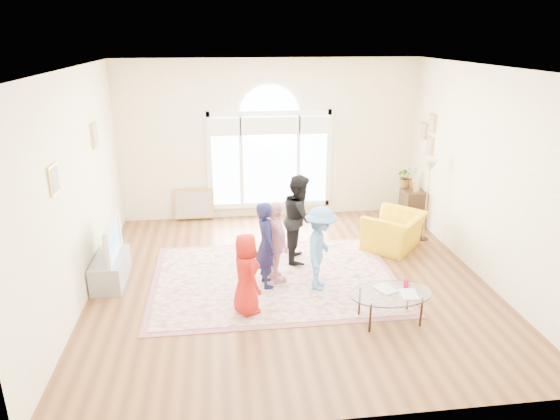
{
  "coord_description": "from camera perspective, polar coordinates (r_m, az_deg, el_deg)",
  "views": [
    {
      "loc": [
        -1.01,
        -6.88,
        3.65
      ],
      "look_at": [
        -0.12,
        0.3,
        1.07
      ],
      "focal_mm": 32.0,
      "sensor_mm": 36.0,
      "label": 1
    }
  ],
  "objects": [
    {
      "name": "ground",
      "position": [
        7.86,
        1.15,
        -8.05
      ],
      "size": [
        6.0,
        6.0,
        0.0
      ],
      "primitive_type": "plane",
      "color": "#56321C",
      "rests_on": "ground"
    },
    {
      "name": "room_shell",
      "position": [
        9.99,
        -1.05,
        7.6
      ],
      "size": [
        6.0,
        6.0,
        6.0
      ],
      "color": "#FFF2C6",
      "rests_on": "ground"
    },
    {
      "name": "area_rug",
      "position": [
        7.89,
        -0.6,
        -7.82
      ],
      "size": [
        3.6,
        2.6,
        0.02
      ],
      "primitive_type": "cube",
      "color": "beige",
      "rests_on": "ground"
    },
    {
      "name": "rug_border",
      "position": [
        7.9,
        -0.6,
        -7.85
      ],
      "size": [
        3.8,
        2.8,
        0.01
      ],
      "primitive_type": "cube",
      "color": "#9C585D",
      "rests_on": "ground"
    },
    {
      "name": "tv_console",
      "position": [
        8.15,
        -18.79,
        -6.45
      ],
      "size": [
        0.45,
        1.0,
        0.42
      ],
      "primitive_type": "cube",
      "color": "gray",
      "rests_on": "ground"
    },
    {
      "name": "television",
      "position": [
        7.96,
        -19.11,
        -3.27
      ],
      "size": [
        0.16,
        0.97,
        0.56
      ],
      "color": "black",
      "rests_on": "tv_console"
    },
    {
      "name": "coffee_table",
      "position": [
        6.81,
        12.56,
        -9.37
      ],
      "size": [
        1.15,
        0.78,
        0.54
      ],
      "rotation": [
        0.0,
        0.0,
        0.07
      ],
      "color": "silver",
      "rests_on": "ground"
    },
    {
      "name": "armchair",
      "position": [
        9.08,
        12.9,
        -2.36
      ],
      "size": [
        1.32,
        1.33,
        0.65
      ],
      "primitive_type": "imported",
      "rotation": [
        0.0,
        0.0,
        3.98
      ],
      "color": "gold",
      "rests_on": "ground"
    },
    {
      "name": "side_cabinet",
      "position": [
        10.33,
        14.88,
        0.32
      ],
      "size": [
        0.4,
        0.5,
        0.7
      ],
      "primitive_type": "cube",
      "color": "black",
      "rests_on": "ground"
    },
    {
      "name": "floor_lamp",
      "position": [
        9.32,
        16.71,
        4.08
      ],
      "size": [
        0.29,
        0.29,
        1.51
      ],
      "color": "black",
      "rests_on": "ground"
    },
    {
      "name": "plant_pedestal",
      "position": [
        10.5,
        14.03,
        0.71
      ],
      "size": [
        0.2,
        0.2,
        0.7
      ],
      "primitive_type": "cylinder",
      "color": "white",
      "rests_on": "ground"
    },
    {
      "name": "potted_plant",
      "position": [
        10.34,
        14.29,
        3.7
      ],
      "size": [
        0.42,
        0.37,
        0.44
      ],
      "primitive_type": "imported",
      "rotation": [
        0.0,
        0.0,
        -0.07
      ],
      "color": "#33722D",
      "rests_on": "plant_pedestal"
    },
    {
      "name": "leaning_picture",
      "position": [
        10.46,
        -9.7,
        -1.09
      ],
      "size": [
        0.8,
        0.14,
        0.62
      ],
      "primitive_type": "cube",
      "rotation": [
        -0.14,
        0.0,
        0.0
      ],
      "color": "tan",
      "rests_on": "ground"
    },
    {
      "name": "child_red",
      "position": [
        6.77,
        -3.9,
        -7.28
      ],
      "size": [
        0.55,
        0.65,
        1.14
      ],
      "primitive_type": "imported",
      "rotation": [
        0.0,
        0.0,
        1.96
      ],
      "color": "#AD1A11",
      "rests_on": "area_rug"
    },
    {
      "name": "child_navy",
      "position": [
        7.41,
        -1.6,
        -3.98
      ],
      "size": [
        0.39,
        0.52,
        1.32
      ],
      "primitive_type": "imported",
      "rotation": [
        0.0,
        0.0,
        1.72
      ],
      "color": "#14163B",
      "rests_on": "area_rug"
    },
    {
      "name": "child_black",
      "position": [
        8.25,
        2.28,
        -0.93
      ],
      "size": [
        0.65,
        0.79,
        1.47
      ],
      "primitive_type": "imported",
      "rotation": [
        0.0,
        0.0,
        1.43
      ],
      "color": "black",
      "rests_on": "area_rug"
    },
    {
      "name": "child_pink",
      "position": [
        7.53,
        -0.52,
        -3.8
      ],
      "size": [
        0.55,
        0.81,
        1.27
      ],
      "primitive_type": "imported",
      "rotation": [
        0.0,
        0.0,
        1.92
      ],
      "color": "pink",
      "rests_on": "area_rug"
    },
    {
      "name": "child_blue",
      "position": [
        7.36,
        4.65,
        -4.39
      ],
      "size": [
        0.75,
        0.95,
        1.28
      ],
      "primitive_type": "imported",
      "rotation": [
        0.0,
        0.0,
        1.2
      ],
      "color": "#5592D1",
      "rests_on": "area_rug"
    }
  ]
}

